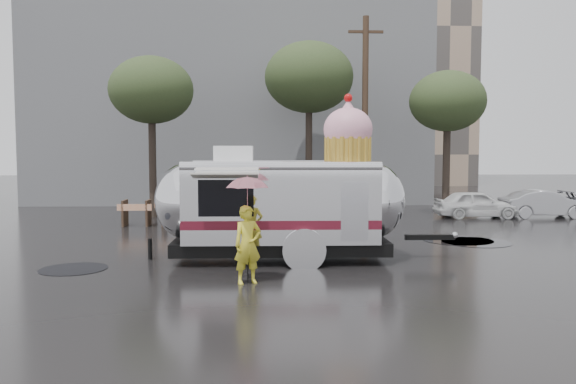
{
  "coord_description": "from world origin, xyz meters",
  "views": [
    {
      "loc": [
        -2.12,
        -11.72,
        2.81
      ],
      "look_at": [
        -1.5,
        3.03,
        1.78
      ],
      "focal_mm": 35.0,
      "sensor_mm": 36.0,
      "label": 1
    }
  ],
  "objects": [
    {
      "name": "tree_right",
      "position": [
        6.0,
        13.0,
        5.06
      ],
      "size": [
        3.36,
        3.36,
        6.42
      ],
      "color": "#382D26",
      "rests_on": "ground"
    },
    {
      "name": "barricade_row",
      "position": [
        -5.55,
        9.96,
        0.52
      ],
      "size": [
        4.3,
        0.8,
        1.0
      ],
      "color": "#473323",
      "rests_on": "ground"
    },
    {
      "name": "ground",
      "position": [
        0.0,
        0.0,
        0.0
      ],
      "size": [
        120.0,
        120.0,
        0.0
      ],
      "primitive_type": "plane",
      "color": "black",
      "rests_on": "ground"
    },
    {
      "name": "umbrella_pink",
      "position": [
        -2.48,
        0.22,
        1.94
      ],
      "size": [
        1.15,
        1.15,
        2.33
      ],
      "color": "pink",
      "rests_on": "ground"
    },
    {
      "name": "person_left",
      "position": [
        -2.48,
        0.22,
        0.84
      ],
      "size": [
        0.72,
        0.62,
        1.69
      ],
      "primitive_type": "imported",
      "rotation": [
        0.0,
        0.0,
        0.41
      ],
      "color": "yellow",
      "rests_on": "ground"
    },
    {
      "name": "puddles",
      "position": [
        1.93,
        4.89,
        0.01
      ],
      "size": [
        13.17,
        5.93,
        0.01
      ],
      "color": "black",
      "rests_on": "ground"
    },
    {
      "name": "tree_mid",
      "position": [
        0.0,
        15.0,
        6.34
      ],
      "size": [
        4.2,
        4.2,
        8.03
      ],
      "color": "#382D26",
      "rests_on": "ground"
    },
    {
      "name": "airstream_trailer",
      "position": [
        -1.59,
        3.02,
        1.56
      ],
      "size": [
        8.26,
        3.14,
        4.45
      ],
      "rotation": [
        0.0,
        0.0,
        -0.01
      ],
      "color": "silver",
      "rests_on": "ground"
    },
    {
      "name": "grey_building",
      "position": [
        -4.0,
        24.0,
        6.5
      ],
      "size": [
        22.0,
        12.0,
        13.0
      ],
      "primitive_type": "cube",
      "color": "#5E5F62",
      "rests_on": "ground"
    },
    {
      "name": "tree_left",
      "position": [
        -7.0,
        13.0,
        5.48
      ],
      "size": [
        3.64,
        3.64,
        6.95
      ],
      "color": "#382D26",
      "rests_on": "ground"
    },
    {
      "name": "utility_pole",
      "position": [
        2.5,
        14.0,
        4.62
      ],
      "size": [
        1.6,
        0.28,
        9.0
      ],
      "color": "#473323",
      "rests_on": "ground"
    }
  ]
}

